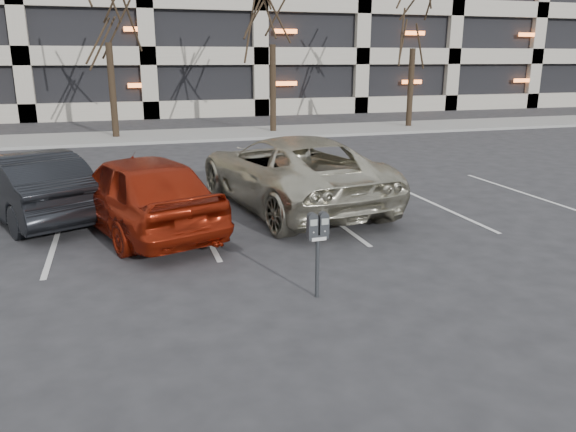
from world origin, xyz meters
TOP-DOWN VIEW (x-y plane):
  - ground at (0.00, 0.00)m, footprint 140.00×140.00m
  - sidewalk at (0.00, 16.00)m, footprint 80.00×4.00m
  - stall_lines at (-1.40, 2.30)m, footprint 16.90×5.20m
  - parking_meter at (-0.30, -2.13)m, footprint 0.33×0.14m
  - suv_silver at (0.86, 3.00)m, footprint 3.65×6.34m
  - car_red at (-2.59, 1.93)m, footprint 3.35×5.08m
  - car_dark at (-4.81, 3.57)m, footprint 3.29×4.70m

SIDE VIEW (x-z plane):
  - ground at x=0.00m, z-range 0.00..0.00m
  - stall_lines at x=-1.40m, z-range 0.00..0.01m
  - sidewalk at x=0.00m, z-range 0.00..0.12m
  - car_dark at x=-4.81m, z-range 0.00..1.47m
  - car_red at x=-2.59m, z-range 0.00..1.61m
  - suv_silver at x=0.86m, z-range 0.00..1.67m
  - parking_meter at x=-0.30m, z-range 0.33..1.58m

